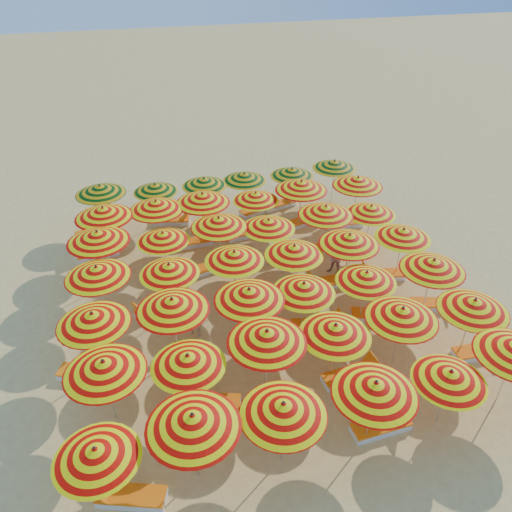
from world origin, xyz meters
name	(u,v)px	position (x,y,z in m)	size (l,w,h in m)	color
ground	(259,298)	(0.00, 0.00, 0.00)	(120.00, 120.00, 0.00)	#E6C266
umbrella_0	(96,454)	(-5.65, -6.81, 1.91)	(2.63, 2.63, 2.17)	silver
umbrella_1	(193,421)	(-3.40, -6.68, 2.16)	(2.70, 2.70, 2.46)	silver
umbrella_2	(283,409)	(-1.21, -6.80, 2.06)	(2.92, 2.92, 2.35)	silver
umbrella_3	(375,388)	(1.23, -6.79, 2.10)	(2.95, 2.95, 2.39)	silver
umbrella_4	(450,376)	(3.46, -6.75, 1.88)	(2.59, 2.59, 2.13)	silver
umbrella_6	(104,367)	(-5.42, -4.31, 2.10)	(2.61, 2.61, 2.38)	silver
umbrella_7	(188,360)	(-3.22, -4.50, 1.96)	(2.52, 2.52, 2.22)	silver
umbrella_8	(267,336)	(-0.94, -4.35, 2.17)	(2.94, 2.94, 2.46)	silver
umbrella_9	(335,330)	(1.11, -4.44, 2.02)	(2.35, 2.35, 2.30)	silver
umbrella_10	(402,313)	(3.30, -4.34, 2.10)	(2.58, 2.58, 2.38)	silver
umbrella_11	(474,305)	(5.68, -4.50, 2.06)	(2.49, 2.49, 2.35)	silver
umbrella_12	(93,319)	(-5.74, -2.21, 2.08)	(2.85, 2.85, 2.36)	silver
umbrella_13	(172,304)	(-3.37, -2.23, 2.15)	(2.62, 2.62, 2.45)	silver
umbrella_14	(249,294)	(-0.96, -2.33, 2.14)	(2.45, 2.45, 2.43)	silver
umbrella_15	(304,288)	(0.91, -2.22, 1.97)	(2.13, 2.13, 2.24)	silver
umbrella_16	(366,277)	(3.17, -2.14, 1.94)	(2.52, 2.52, 2.20)	silver
umbrella_17	(433,265)	(5.58, -2.30, 2.11)	(2.85, 2.85, 2.40)	silver
umbrella_18	(97,272)	(-5.63, 0.22, 2.09)	(2.34, 2.34, 2.38)	silver
umbrella_19	(169,269)	(-3.24, -0.03, 1.96)	(2.26, 2.26, 2.22)	silver
umbrella_20	(234,256)	(-0.90, 0.10, 2.01)	(2.28, 2.28, 2.28)	silver
umbrella_21	(294,250)	(1.27, -0.11, 2.03)	(2.68, 2.68, 2.31)	silver
umbrella_22	(350,239)	(3.44, -0.07, 2.13)	(2.39, 2.39, 2.42)	silver
umbrella_23	(403,233)	(5.70, -0.01, 2.01)	(2.44, 2.44, 2.28)	silver
umbrella_24	(98,237)	(-5.60, 2.38, 2.19)	(2.89, 2.89, 2.49)	silver
umbrella_25	(163,237)	(-3.23, 2.27, 1.88)	(2.51, 2.51, 2.14)	silver
umbrella_26	(219,222)	(-1.00, 2.46, 2.10)	(2.95, 2.95, 2.38)	silver
umbrella_27	(269,224)	(0.91, 2.04, 1.98)	(2.66, 2.66, 2.25)	silver
umbrella_28	(326,211)	(3.39, 2.23, 2.13)	(2.96, 2.96, 2.42)	silver
umbrella_29	(371,210)	(5.38, 2.14, 1.95)	(2.45, 2.45, 2.21)	silver
umbrella_30	(103,212)	(-5.39, 4.26, 2.19)	(2.69, 2.69, 2.48)	silver
umbrella_31	(156,205)	(-3.27, 4.42, 2.14)	(2.53, 2.53, 2.43)	silver
umbrella_32	(203,198)	(-1.30, 4.52, 2.16)	(2.57, 2.57, 2.46)	silver
umbrella_33	(256,196)	(1.06, 4.62, 1.89)	(2.06, 2.06, 2.15)	silver
umbrella_34	(301,186)	(3.14, 4.58, 2.18)	(3.10, 3.10, 2.48)	silver
umbrella_35	(358,182)	(5.78, 4.41, 2.14)	(2.66, 2.66, 2.43)	silver
umbrella_36	(100,190)	(-5.54, 6.67, 2.07)	(2.81, 2.81, 2.35)	silver
umbrella_37	(155,188)	(-3.14, 6.63, 1.88)	(2.15, 2.15, 2.13)	silver
umbrella_38	(204,182)	(-0.90, 6.55, 1.94)	(2.43, 2.43, 2.20)	silver
umbrella_39	(244,177)	(1.03, 6.65, 1.93)	(2.65, 2.65, 2.19)	silver
umbrella_40	(292,172)	(3.36, 6.55, 1.95)	(2.54, 2.54, 2.21)	silver
umbrella_41	(335,164)	(5.61, 6.75, 2.01)	(2.45, 2.45, 2.28)	silver
lounger_0	(130,496)	(-5.15, -6.92, 0.15)	(1.83, 1.10, 0.69)	white
lounger_1	(382,426)	(1.83, -6.59, 0.15)	(1.76, 0.68, 0.69)	white
lounger_2	(210,403)	(-2.72, -4.58, 0.15)	(1.83, 1.04, 0.69)	white
lounger_3	(350,375)	(1.71, -4.62, 0.15)	(1.78, 0.73, 0.69)	white
lounger_4	(480,351)	(6.27, -4.72, 0.15)	(1.76, 0.65, 0.69)	white
lounger_5	(87,373)	(-6.25, -2.47, 0.15)	(1.82, 1.18, 0.69)	white
lounger_6	(317,325)	(1.51, -2.18, 0.15)	(1.81, 0.91, 0.69)	white
lounger_7	(376,316)	(3.77, -2.22, 0.15)	(1.83, 1.16, 0.69)	white
lounger_8	(435,304)	(6.17, -2.18, 0.15)	(1.83, 1.06, 0.69)	white
lounger_9	(157,311)	(-3.84, 0.04, 0.15)	(1.82, 1.02, 0.69)	white
lounger_10	(249,297)	(-0.40, -0.03, 0.15)	(1.82, 0.95, 0.69)	white
lounger_11	(329,282)	(2.84, 0.08, 0.15)	(1.74, 0.60, 0.69)	white
lounger_12	(382,274)	(5.10, 0.03, 0.15)	(1.81, 0.91, 0.69)	white
lounger_13	(208,268)	(-1.60, 2.22, 0.15)	(1.82, 1.03, 0.69)	white
lounger_14	(310,250)	(2.89, 2.43, 0.15)	(1.74, 0.60, 0.69)	white
lounger_15	(97,254)	(-5.99, 4.46, 0.15)	(1.79, 0.81, 0.69)	white
lounger_16	(195,242)	(-1.80, 4.35, 0.15)	(1.77, 0.69, 0.69)	white
lounger_17	(244,234)	(0.46, 4.50, 0.15)	(1.81, 0.87, 0.69)	white
lounger_18	(287,227)	(2.54, 4.61, 0.15)	(1.83, 1.07, 0.69)	white
lounger_19	(343,223)	(5.18, 4.22, 0.15)	(1.78, 0.73, 0.69)	white
lounger_20	(96,231)	(-6.04, 6.45, 0.15)	(1.83, 1.14, 0.69)	white
lounger_21	(172,220)	(-2.55, 6.51, 0.15)	(1.81, 0.92, 0.69)	white
lounger_22	(257,210)	(1.63, 6.52, 0.15)	(1.83, 1.16, 0.69)	white
lounger_23	(280,204)	(2.85, 6.79, 0.15)	(1.82, 1.01, 0.69)	white
beachgoer_b	(336,259)	(3.37, 0.74, 0.73)	(0.71, 0.55, 1.47)	tan
beachgoer_a	(194,318)	(-2.66, -1.38, 0.72)	(0.52, 0.34, 1.43)	tan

